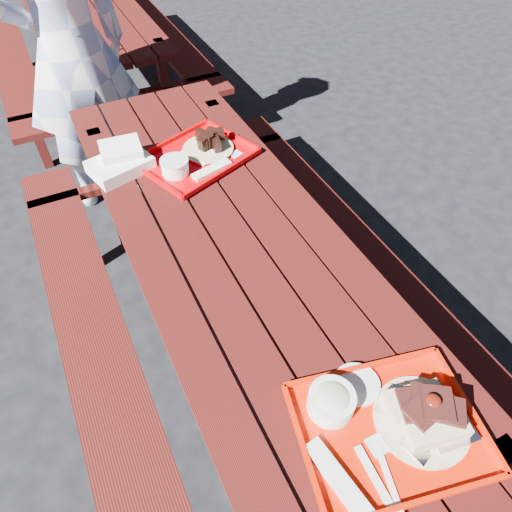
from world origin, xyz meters
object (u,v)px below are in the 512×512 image
picnic_table_near (239,276)px  person (71,51)px  picnic_table_far (85,26)px  far_tray (196,157)px  near_tray (386,417)px

picnic_table_near → person: person is taller
picnic_table_far → far_tray: far_tray is taller
picnic_table_near → picnic_table_far: (0.00, 2.80, 0.00)m
near_tray → far_tray: 1.30m
far_tray → picnic_table_near: bearing=-95.0°
picnic_table_near → picnic_table_far: same height
picnic_table_far → near_tray: bearing=-89.0°
picnic_table_near → person: 1.56m
picnic_table_far → near_tray: 3.58m
near_tray → far_tray: (-0.02, 1.30, -0.01)m
far_tray → person: person is taller
picnic_table_far → picnic_table_near: bearing=-90.0°
picnic_table_far → person: person is taller
person → near_tray: bearing=85.5°
far_tray → person: bearing=107.3°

